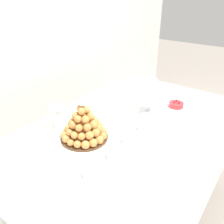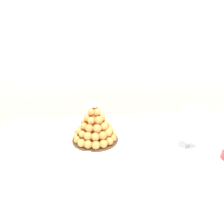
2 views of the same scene
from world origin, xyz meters
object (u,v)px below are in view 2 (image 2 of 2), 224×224
Objects in this scene: dessert_cup_mid_right at (152,154)px; macaron_goblet at (191,124)px; dessert_cup_mid_left at (87,160)px; dessert_cup_left at (52,161)px; wine_glass at (92,108)px; serving_tray at (101,148)px; croquembouche at (95,127)px; dessert_cup_centre at (119,157)px.

macaron_goblet is (0.22, 0.10, 0.11)m from dessert_cup_mid_right.
dessert_cup_mid_left is 0.94× the size of dessert_cup_mid_right.
dessert_cup_left is 0.48m from wine_glass.
dessert_cup_mid_left is 0.24× the size of macaron_goblet.
serving_tray is at bearing 62.68° from dessert_cup_mid_left.
croquembouche is 1.54× the size of wine_glass.
dessert_cup_mid_left reaches higher than dessert_cup_mid_right.
croquembouche reaches higher than dessert_cup_mid_left.
wine_glass is (0.04, 0.43, 0.09)m from dessert_cup_mid_left.
dessert_cup_left reaches higher than dessert_cup_centre.
croquembouche is (-0.02, 0.09, 0.09)m from serving_tray.
serving_tray is 10.88× the size of dessert_cup_centre.
macaron_goblet is 1.40× the size of wine_glass.
croquembouche is 0.21m from wine_glass.
dessert_cup_left is at bearing -179.50° from dessert_cup_mid_right.
macaron_goblet is (0.39, 0.10, 0.11)m from dessert_cup_centre.
dessert_cup_left is 0.26× the size of macaron_goblet.
dessert_cup_mid_right is at bearing 0.50° from dessert_cup_left.
serving_tray is 0.15m from dessert_cup_centre.
macaron_goblet reaches higher than dessert_cup_centre.
macaron_goblet is at bearing 23.71° from dessert_cup_mid_right.
croquembouche is 1.10× the size of macaron_goblet.
dessert_cup_mid_left is (0.16, -0.01, 0.00)m from dessert_cup_left.
macaron_goblet is at bearing 8.31° from dessert_cup_left.
dessert_cup_mid_left is at bearing -168.24° from macaron_goblet.
dessert_cup_left is (-0.23, -0.13, 0.03)m from serving_tray.
serving_tray is 0.32m from wine_glass.
macaron_goblet reaches higher than dessert_cup_left.
dessert_cup_left is 0.72m from macaron_goblet.
macaron_goblet is (0.47, -0.03, 0.13)m from serving_tray.
serving_tray is at bearing 152.97° from dessert_cup_mid_right.
dessert_cup_mid_right is at bearing -56.27° from wine_glass.
serving_tray is 10.64× the size of dessert_cup_mid_right.
croquembouche reaches higher than dessert_cup_centre.
dessert_cup_mid_right is 0.51m from wine_glass.
dessert_cup_centre is (0.08, -0.12, 0.02)m from serving_tray.
dessert_cup_mid_right is (0.16, -0.00, 0.00)m from dessert_cup_centre.
wine_glass is at bearing 64.90° from dessert_cup_left.
serving_tray is 3.84× the size of wine_glass.
wine_glass is (-0.12, 0.42, 0.09)m from dessert_cup_centre.
wine_glass is (-0.01, 0.21, 0.03)m from croquembouche.
dessert_cup_left is 1.03× the size of dessert_cup_centre.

